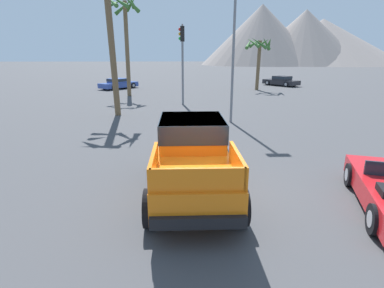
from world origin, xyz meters
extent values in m
plane|color=#424244|center=(0.00, 0.00, 0.00)|extent=(320.00, 320.00, 0.00)
cube|color=orange|center=(-0.47, -0.49, 0.83)|extent=(1.94, 4.57, 0.68)
cube|color=orange|center=(-0.48, 0.42, 1.57)|extent=(1.77, 2.02, 0.80)
cube|color=#1E2833|center=(-0.48, 0.42, 1.72)|extent=(1.81, 2.06, 0.51)
cube|color=orange|center=(-1.38, -1.77, 1.41)|extent=(0.09, 1.82, 0.48)
cube|color=orange|center=(0.45, -1.76, 1.41)|extent=(0.09, 1.82, 0.48)
cube|color=orange|center=(-0.46, -2.64, 1.41)|extent=(1.83, 0.09, 0.48)
cube|color=black|center=(-0.49, 1.84, 0.62)|extent=(1.87, 0.17, 0.24)
cube|color=black|center=(-0.46, -2.82, 0.62)|extent=(1.87, 0.17, 0.24)
cylinder|color=black|center=(-1.47, 0.92, 0.44)|extent=(0.32, 0.87, 0.87)
cylinder|color=#232326|center=(-1.47, 0.92, 0.44)|extent=(0.34, 0.48, 0.48)
cylinder|color=black|center=(0.50, 0.93, 0.44)|extent=(0.32, 0.87, 0.87)
cylinder|color=#232326|center=(0.50, 0.93, 0.44)|extent=(0.34, 0.48, 0.48)
cylinder|color=black|center=(-1.45, -1.91, 0.44)|extent=(0.32, 0.87, 0.87)
cylinder|color=#232326|center=(-1.45, -1.91, 0.44)|extent=(0.34, 0.48, 0.48)
cylinder|color=black|center=(0.52, -1.90, 0.44)|extent=(0.32, 0.87, 0.87)
cylinder|color=#232326|center=(0.52, -1.90, 0.44)|extent=(0.34, 0.48, 0.48)
cylinder|color=black|center=(4.12, 0.06, 0.33)|extent=(0.42, 0.70, 0.67)
cylinder|color=#9E9EA3|center=(4.12, 0.06, 0.33)|extent=(0.34, 0.42, 0.37)
cylinder|color=black|center=(3.32, -2.37, 0.33)|extent=(0.42, 0.70, 0.67)
cylinder|color=#9E9EA3|center=(3.32, -2.37, 0.33)|extent=(0.34, 0.42, 0.37)
cube|color=#334C9E|center=(-7.86, 26.29, 0.43)|extent=(4.08, 4.48, 0.52)
cube|color=#334C9E|center=(-7.93, 26.21, 0.91)|extent=(2.33, 2.38, 0.45)
cube|color=#1E2833|center=(-7.93, 26.21, 0.96)|extent=(2.38, 2.43, 0.27)
cylinder|color=black|center=(-7.66, 27.87, 0.31)|extent=(0.55, 0.61, 0.61)
cylinder|color=#9E9EA3|center=(-7.66, 27.87, 0.31)|extent=(0.39, 0.41, 0.34)
cylinder|color=black|center=(-6.37, 26.82, 0.31)|extent=(0.55, 0.61, 0.61)
cylinder|color=#9E9EA3|center=(-6.37, 26.82, 0.31)|extent=(0.39, 0.41, 0.34)
cylinder|color=black|center=(-9.36, 25.76, 0.31)|extent=(0.55, 0.61, 0.61)
cylinder|color=#9E9EA3|center=(-9.36, 25.76, 0.31)|extent=(0.39, 0.41, 0.34)
cylinder|color=black|center=(-8.06, 24.72, 0.31)|extent=(0.55, 0.61, 0.61)
cylinder|color=#9E9EA3|center=(-8.06, 24.72, 0.31)|extent=(0.39, 0.41, 0.34)
cube|color=#232328|center=(11.31, 28.99, 0.44)|extent=(3.97, 4.52, 0.52)
cube|color=#232328|center=(11.37, 28.90, 0.93)|extent=(2.31, 2.37, 0.47)
cube|color=#1E2833|center=(11.37, 28.90, 0.99)|extent=(2.36, 2.42, 0.28)
cylinder|color=black|center=(9.84, 29.58, 0.32)|extent=(0.55, 0.64, 0.64)
cylinder|color=#9E9EA3|center=(9.84, 29.58, 0.32)|extent=(0.40, 0.42, 0.35)
cylinder|color=black|center=(11.17, 30.56, 0.32)|extent=(0.55, 0.64, 0.64)
cylinder|color=#9E9EA3|center=(11.17, 30.56, 0.32)|extent=(0.40, 0.42, 0.35)
cylinder|color=black|center=(11.45, 27.41, 0.32)|extent=(0.55, 0.64, 0.64)
cylinder|color=#9E9EA3|center=(11.45, 27.41, 0.32)|extent=(0.40, 0.42, 0.35)
cylinder|color=black|center=(12.78, 28.40, 0.32)|extent=(0.55, 0.64, 0.64)
cylinder|color=#9E9EA3|center=(12.78, 28.40, 0.32)|extent=(0.40, 0.42, 0.35)
cylinder|color=slate|center=(-0.71, 14.99, 2.83)|extent=(0.16, 0.16, 5.67)
cylinder|color=slate|center=(-0.71, 13.33, 5.42)|extent=(0.11, 3.32, 0.11)
cube|color=black|center=(-0.71, 12.07, 4.92)|extent=(0.26, 0.34, 0.90)
sphere|color=red|center=(-0.86, 12.07, 5.19)|extent=(0.20, 0.20, 0.20)
sphere|color=orange|center=(-0.86, 12.07, 4.92)|extent=(0.20, 0.20, 0.20)
sphere|color=green|center=(-0.86, 12.07, 4.65)|extent=(0.20, 0.20, 0.20)
cylinder|color=slate|center=(1.98, 8.67, 3.80)|extent=(0.14, 0.14, 7.59)
cylinder|color=brown|center=(-5.68, 20.44, 4.07)|extent=(0.36, 0.76, 8.15)
cone|color=#386B2D|center=(-4.98, 20.19, 7.96)|extent=(0.47, 1.43, 0.99)
cone|color=#386B2D|center=(-5.16, 20.80, 7.89)|extent=(1.29, 1.24, 1.19)
cone|color=#386B2D|center=(-5.86, 21.27, 7.78)|extent=(1.87, 0.67, 1.60)
cone|color=#386B2D|center=(-6.60, 20.76, 7.94)|extent=(1.35, 2.01, 1.11)
cone|color=#386B2D|center=(-6.57, 19.66, 7.91)|extent=(1.44, 1.96, 1.19)
cone|color=#386B2D|center=(-5.94, 19.41, 7.91)|extent=(1.72, 0.85, 1.18)
cone|color=#386B2D|center=(-5.01, 19.49, 7.81)|extent=(1.59, 1.48, 1.51)
cylinder|color=brown|center=(7.29, 24.53, 2.53)|extent=(0.36, 0.59, 5.07)
cone|color=#386B2D|center=(8.29, 24.48, 4.87)|extent=(0.70, 2.05, 1.05)
cone|color=#386B2D|center=(7.83, 25.22, 4.85)|extent=(1.36, 1.32, 1.09)
cone|color=#386B2D|center=(6.99, 25.34, 4.86)|extent=(1.50, 0.93, 1.06)
cone|color=#386B2D|center=(6.30, 25.09, 4.80)|extent=(1.19, 2.07, 1.30)
cone|color=#386B2D|center=(6.51, 24.14, 4.85)|extent=(1.30, 1.73, 1.13)
cone|color=#386B2D|center=(7.04, 23.76, 4.79)|extent=(1.78, 0.82, 1.31)
cone|color=#386B2D|center=(7.84, 24.04, 4.75)|extent=(1.31, 1.23, 1.37)
cylinder|color=brown|center=(-4.83, 10.60, 3.98)|extent=(0.36, 1.10, 7.95)
cone|color=gray|center=(28.04, 106.96, 10.44)|extent=(43.48, 43.48, 20.88)
cone|color=gray|center=(43.65, 105.92, 9.53)|extent=(42.33, 42.33, 19.05)
cone|color=gray|center=(38.26, 127.66, 9.19)|extent=(50.95, 50.95, 18.38)
cone|color=gray|center=(49.51, 126.51, 7.72)|extent=(59.99, 59.99, 15.43)
cone|color=gray|center=(52.97, 112.40, 8.31)|extent=(58.90, 58.90, 16.61)
camera|label=1|loc=(-0.73, -7.85, 3.69)|focal=28.00mm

